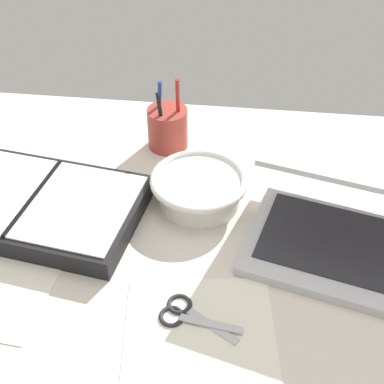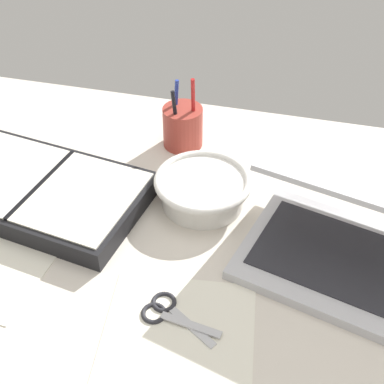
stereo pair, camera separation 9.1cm
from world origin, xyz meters
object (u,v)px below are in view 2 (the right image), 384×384
object	(u,v)px
bowl	(203,189)
scissors	(166,312)
laptop	(359,238)
planner	(43,192)
pen_cup	(183,126)

from	to	relation	value
bowl	scissors	distance (cm)	25.99
laptop	bowl	world-z (taller)	laptop
planner	scissors	size ratio (longest dim) A/B	3.17
laptop	scissors	world-z (taller)	laptop
pen_cup	laptop	bearing A→B (deg)	-34.67
laptop	pen_cup	bearing A→B (deg)	159.74
pen_cup	scissors	world-z (taller)	pen_cup
bowl	pen_cup	xyz separation A→B (cm)	(-8.40, 17.05, 1.21)
planner	scissors	bearing A→B (deg)	-24.52
bowl	scissors	world-z (taller)	bowl
planner	laptop	bearing A→B (deg)	7.57
laptop	planner	size ratio (longest dim) A/B	1.01
bowl	laptop	bearing A→B (deg)	-15.75
pen_cup	planner	xyz separation A→B (cm)	(-20.23, -23.80, -2.41)
bowl	pen_cup	world-z (taller)	pen_cup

